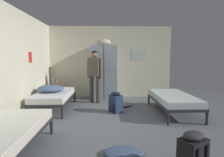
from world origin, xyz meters
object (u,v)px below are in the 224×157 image
locker_bank (104,71)px  water_bottle (53,80)px  bedding_heap (51,88)px  shelf_unit (56,90)px  clothes_pile_grey (124,104)px  bed_left_rear (54,95)px  clothes_pile_denim (124,152)px  person_traveler (95,72)px  lotion_bottle (57,81)px  bed_left_front (2,134)px  backpack_black (192,154)px  backpack_navy (115,103)px  bed_right (173,99)px

locker_bank → water_bottle: size_ratio=8.83×
bedding_heap → water_bottle: bearing=101.7°
shelf_unit → clothes_pile_grey: size_ratio=1.10×
bed_left_rear → clothes_pile_denim: bed_left_rear is taller
bed_left_rear → locker_bank: bearing=43.3°
person_traveler → lotion_bottle: 1.39m
bed_left_front → backpack_black: bearing=-9.5°
bedding_heap → clothes_pile_denim: size_ratio=1.19×
water_bottle → bedding_heap: bearing=-78.3°
backpack_navy → clothes_pile_grey: backpack_navy is taller
bed_right → lotion_bottle: size_ratio=10.72×
shelf_unit → bed_right: size_ratio=0.30×
bed_left_front → clothes_pile_denim: 1.74m
bedding_heap → backpack_navy: size_ratio=1.30×
person_traveler → water_bottle: bearing=161.7°
person_traveler → lotion_bottle: bearing=162.2°
backpack_black → clothes_pile_denim: size_ratio=0.92×
locker_bank → water_bottle: 1.75m
locker_bank → bed_left_front: 4.31m
bedding_heap → person_traveler: 1.46m
bed_right → person_traveler: (-2.10, 1.23, 0.62)m
bed_left_rear → backpack_black: (2.51, -3.15, -0.12)m
lotion_bottle → backpack_black: size_ratio=0.32×
lotion_bottle → water_bottle: bearing=158.2°
bed_left_front → lotion_bottle: size_ratio=10.72×
person_traveler → water_bottle: 1.54m
shelf_unit → clothes_pile_grey: 2.44m
bedding_heap → clothes_pile_denim: bedding_heap is taller
bedding_heap → backpack_navy: bedding_heap is taller
bed_left_rear → water_bottle: 1.26m
shelf_unit → backpack_black: size_ratio=1.04×
bed_left_front → backpack_black: (2.51, -0.42, -0.12)m
lotion_bottle → person_traveler: bearing=-17.8°
clothes_pile_grey → lotion_bottle: bearing=158.6°
bedding_heap → bed_right: bearing=-8.1°
backpack_black → backpack_navy: same height
bed_right → lotion_bottle: lotion_bottle is taller
backpack_black → clothes_pile_grey: (-0.51, 3.42, -0.21)m
bed_right → water_bottle: size_ratio=8.10×
shelf_unit → clothes_pile_denim: (1.96, -3.83, -0.30)m
backpack_navy → bedding_heap: bearing=168.5°
water_bottle → backpack_navy: bearing=-38.1°
person_traveler → clothes_pile_grey: bearing=-26.3°
clothes_pile_grey → bed_left_front: bearing=-123.7°
lotion_bottle → backpack_navy: size_ratio=0.32×
lotion_bottle → clothes_pile_grey: size_ratio=0.34×
bed_left_front → person_traveler: (1.10, 3.44, 0.62)m
person_traveler → clothes_pile_denim: person_traveler is taller
locker_bank → backpack_black: locker_bank is taller
backpack_black → lotion_bottle: bearing=122.1°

